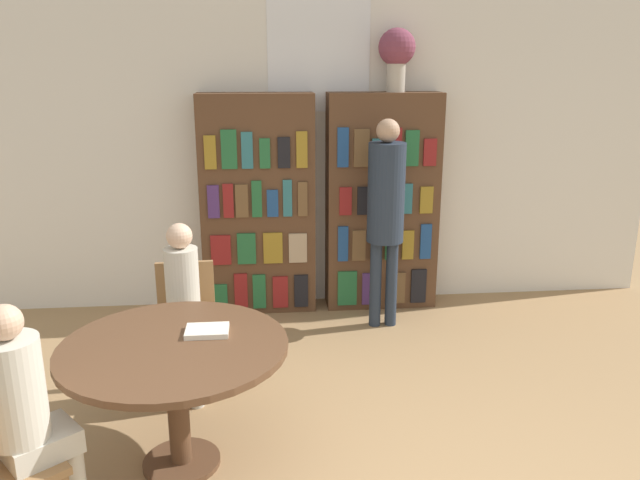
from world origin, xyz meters
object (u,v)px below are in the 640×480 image
(reading_table, at_px, (175,364))
(seated_reader_left, at_px, (183,305))
(seated_reader_right, at_px, (27,409))
(librarian_standing, at_px, (386,202))
(bookshelf_right, at_px, (382,203))
(chair_left_side, at_px, (186,320))
(bookshelf_left, at_px, (258,206))
(flower_vase, at_px, (397,52))

(reading_table, height_order, seated_reader_left, seated_reader_left)
(seated_reader_right, xyz_separation_m, librarian_standing, (2.13, 2.34, 0.42))
(reading_table, relative_size, seated_reader_left, 1.02)
(bookshelf_right, xyz_separation_m, reading_table, (-1.59, -2.35, -0.35))
(seated_reader_right, distance_m, librarian_standing, 3.19)
(reading_table, relative_size, librarian_standing, 0.70)
(chair_left_side, height_order, librarian_standing, librarian_standing)
(bookshelf_left, xyz_separation_m, seated_reader_left, (-0.50, -1.58, -0.31))
(bookshelf_left, xyz_separation_m, flower_vase, (1.23, 0.00, 1.33))
(chair_left_side, relative_size, seated_reader_left, 0.72)
(chair_left_side, xyz_separation_m, seated_reader_left, (0.01, -0.19, 0.18))
(flower_vase, distance_m, seated_reader_left, 2.86)
(chair_left_side, height_order, seated_reader_right, seated_reader_right)
(bookshelf_left, bearing_deg, seated_reader_right, -110.59)
(seated_reader_left, bearing_deg, reading_table, 90.00)
(bookshelf_left, bearing_deg, bookshelf_right, -0.00)
(chair_left_side, distance_m, seated_reader_left, 0.26)
(bookshelf_right, bearing_deg, seated_reader_left, -136.06)
(bookshelf_left, bearing_deg, reading_table, -101.10)
(reading_table, relative_size, seated_reader_right, 1.03)
(flower_vase, distance_m, librarian_standing, 1.32)
(flower_vase, distance_m, seated_reader_right, 4.00)
(flower_vase, bearing_deg, seated_reader_left, -137.56)
(chair_left_side, bearing_deg, librarian_standing, -153.78)
(flower_vase, relative_size, librarian_standing, 0.30)
(chair_left_side, bearing_deg, seated_reader_left, 90.00)
(bookshelf_left, relative_size, seated_reader_right, 1.62)
(reading_table, bearing_deg, flower_vase, 54.37)
(reading_table, height_order, librarian_standing, librarian_standing)
(seated_reader_right, relative_size, librarian_standing, 0.68)
(librarian_standing, bearing_deg, flower_vase, 72.54)
(seated_reader_right, bearing_deg, seated_reader_left, 116.86)
(bookshelf_right, distance_m, flower_vase, 1.33)
(librarian_standing, bearing_deg, reading_table, -129.59)
(flower_vase, distance_m, reading_table, 3.34)
(bookshelf_left, distance_m, librarian_standing, 1.18)
(seated_reader_left, height_order, librarian_standing, librarian_standing)
(bookshelf_right, bearing_deg, reading_table, -124.15)
(reading_table, xyz_separation_m, seated_reader_right, (-0.61, -0.49, 0.05))
(bookshelf_right, xyz_separation_m, seated_reader_left, (-1.63, -1.58, -0.31))
(seated_reader_left, bearing_deg, bookshelf_right, -139.14)
(bookshelf_right, relative_size, seated_reader_right, 1.62)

